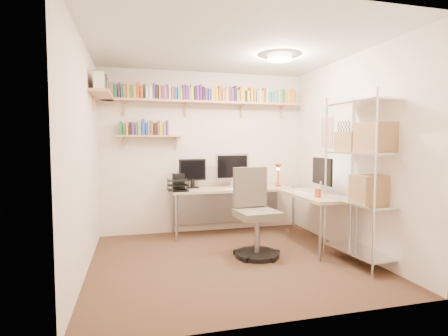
# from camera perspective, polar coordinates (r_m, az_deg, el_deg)

# --- Properties ---
(ground) EXTENTS (3.20, 3.20, 0.00)m
(ground) POSITION_cam_1_polar(r_m,az_deg,el_deg) (4.30, 0.95, -14.82)
(ground) COLOR #3E251A
(ground) RESTS_ON ground
(room_shell) EXTENTS (3.24, 3.04, 2.52)m
(room_shell) POSITION_cam_1_polar(r_m,az_deg,el_deg) (4.08, 1.03, 6.26)
(room_shell) COLOR beige
(room_shell) RESTS_ON ground
(wall_shelves) EXTENTS (3.12, 1.09, 0.79)m
(wall_shelves) POSITION_cam_1_polar(r_m,az_deg,el_deg) (5.30, -7.35, 10.91)
(wall_shelves) COLOR tan
(wall_shelves) RESTS_ON ground
(corner_desk) EXTENTS (2.19, 1.81, 1.23)m
(corner_desk) POSITION_cam_1_polar(r_m,az_deg,el_deg) (5.16, 3.32, -3.62)
(corner_desk) COLOR tan
(corner_desk) RESTS_ON ground
(office_chair) EXTENTS (0.57, 0.58, 1.09)m
(office_chair) POSITION_cam_1_polar(r_m,az_deg,el_deg) (4.39, 5.10, -8.25)
(office_chair) COLOR black
(office_chair) RESTS_ON ground
(wire_rack) EXTENTS (0.48, 0.88, 1.95)m
(wire_rack) POSITION_cam_1_polar(r_m,az_deg,el_deg) (4.21, 22.15, 0.80)
(wire_rack) COLOR silver
(wire_rack) RESTS_ON ground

